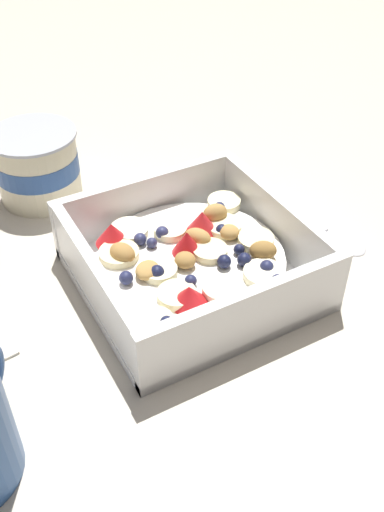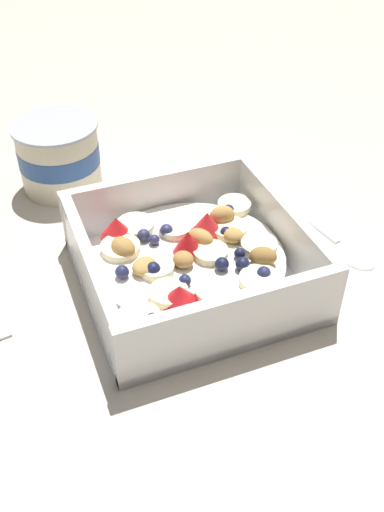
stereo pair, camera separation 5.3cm
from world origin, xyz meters
name	(u,v)px [view 2 (the right image)]	position (x,y,z in m)	size (l,w,h in m)	color
ground_plane	(186,271)	(0.00, 0.00, 0.00)	(2.40, 2.40, 0.00)	beige
fruit_bowl	(191,262)	(0.00, -0.01, 0.02)	(0.19, 0.19, 0.06)	white
spoon	(337,239)	(0.16, -0.01, 0.00)	(0.05, 0.17, 0.01)	silver
yogurt_cup	(59,155)	(-0.08, 0.19, 0.04)	(0.09, 0.09, 0.08)	beige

